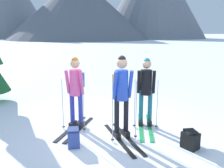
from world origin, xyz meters
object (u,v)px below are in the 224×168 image
at_px(skier_in_blue, 121,92).
at_px(skier_in_black, 146,88).
at_px(backpack_on_snow_front, 73,137).
at_px(backpack_on_snow_beside, 190,140).
at_px(skier_in_pink, 76,89).

height_order(skier_in_blue, skier_in_black, skier_in_blue).
bearing_deg(skier_in_blue, backpack_on_snow_front, -164.71).
bearing_deg(backpack_on_snow_beside, backpack_on_snow_front, 169.26).
bearing_deg(skier_in_black, backpack_on_snow_front, -153.15).
relative_size(skier_in_black, backpack_on_snow_beside, 4.57).
bearing_deg(backpack_on_snow_beside, skier_in_pink, 147.44).
height_order(skier_in_pink, backpack_on_snow_beside, skier_in_pink).
relative_size(skier_in_pink, backpack_on_snow_beside, 4.40).
xyz_separation_m(skier_in_blue, backpack_on_snow_beside, (1.29, -0.73, -0.86)).
distance_m(skier_in_pink, backpack_on_snow_front, 1.29).
height_order(skier_in_black, backpack_on_snow_beside, skier_in_black).
bearing_deg(skier_in_black, skier_in_pink, 176.58).
height_order(skier_in_blue, backpack_on_snow_front, skier_in_blue).
height_order(backpack_on_snow_front, backpack_on_snow_beside, same).
xyz_separation_m(skier_in_pink, skier_in_blue, (0.98, -0.72, 0.06)).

